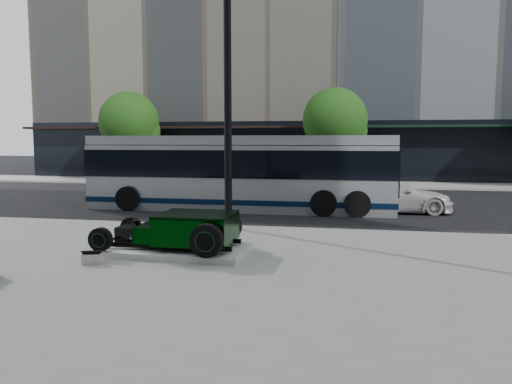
% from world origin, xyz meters
% --- Properties ---
extents(ground, '(120.00, 120.00, 0.00)m').
position_xyz_m(ground, '(0.00, 0.00, 0.00)').
color(ground, black).
rests_on(ground, ground).
extents(sidewalk_near, '(70.00, 17.00, 0.12)m').
position_xyz_m(sidewalk_near, '(0.00, -10.50, 0.06)').
color(sidewalk_near, gray).
rests_on(sidewalk_near, ground).
extents(sidewalk_far, '(70.00, 4.00, 0.12)m').
position_xyz_m(sidewalk_far, '(0.00, 14.00, 0.06)').
color(sidewalk_far, gray).
rests_on(sidewalk_far, ground).
extents(street_trees, '(29.80, 3.80, 5.70)m').
position_xyz_m(street_trees, '(1.15, 13.07, 3.77)').
color(street_trees, black).
rests_on(street_trees, sidewalk_far).
extents(display_plinth, '(3.40, 1.80, 0.15)m').
position_xyz_m(display_plinth, '(-1.90, -6.02, 0.20)').
color(display_plinth, silver).
rests_on(display_plinth, sidewalk_near).
extents(hot_rod, '(3.22, 2.00, 0.81)m').
position_xyz_m(hot_rod, '(-1.56, -6.02, 0.70)').
color(hot_rod, black).
rests_on(hot_rod, display_plinth).
extents(info_plaque, '(0.48, 0.41, 0.31)m').
position_xyz_m(info_plaque, '(-3.29, -7.30, 0.24)').
color(info_plaque, silver).
rests_on(info_plaque, sidewalk_near).
extents(lamppost, '(0.41, 0.41, 7.50)m').
position_xyz_m(lamppost, '(-1.49, -2.52, 3.59)').
color(lamppost, black).
rests_on(lamppost, sidewalk_near).
extents(transit_bus, '(12.12, 2.88, 2.92)m').
position_xyz_m(transit_bus, '(-2.26, 2.40, 1.49)').
color(transit_bus, '#A9AFB3').
rests_on(transit_bus, ground).
extents(white_sedan, '(4.57, 2.20, 1.28)m').
position_xyz_m(white_sedan, '(3.63, 2.68, 0.64)').
color(white_sedan, silver).
rests_on(white_sedan, ground).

